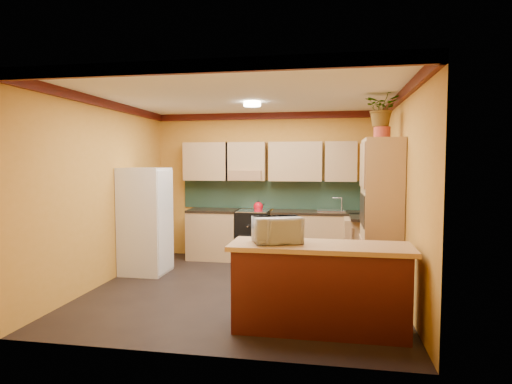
# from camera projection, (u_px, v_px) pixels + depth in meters

# --- Properties ---
(room_shell) EXTENTS (4.24, 4.24, 2.72)m
(room_shell) POSITION_uv_depth(u_px,v_px,m) (250.00, 141.00, 6.15)
(room_shell) COLOR black
(room_shell) RESTS_ON ground
(base_cabinets_back) EXTENTS (3.65, 0.60, 0.88)m
(base_cabinets_back) POSITION_uv_depth(u_px,v_px,m) (287.00, 237.00, 7.69)
(base_cabinets_back) COLOR tan
(base_cabinets_back) RESTS_ON ground
(countertop_back) EXTENTS (3.65, 0.62, 0.04)m
(countertop_back) POSITION_uv_depth(u_px,v_px,m) (288.00, 212.00, 7.66)
(countertop_back) COLOR black
(countertop_back) RESTS_ON base_cabinets_back
(stove) EXTENTS (0.58, 0.58, 0.91)m
(stove) POSITION_uv_depth(u_px,v_px,m) (253.00, 235.00, 7.80)
(stove) COLOR black
(stove) RESTS_ON ground
(kettle) EXTENTS (0.22, 0.22, 0.18)m
(kettle) POSITION_uv_depth(u_px,v_px,m) (258.00, 206.00, 7.69)
(kettle) COLOR red
(kettle) RESTS_ON stove
(sink) EXTENTS (0.48, 0.40, 0.03)m
(sink) POSITION_uv_depth(u_px,v_px,m) (331.00, 211.00, 7.52)
(sink) COLOR silver
(sink) RESTS_ON countertop_back
(base_cabinets_right) EXTENTS (0.60, 0.80, 0.88)m
(base_cabinets_right) POSITION_uv_depth(u_px,v_px,m) (369.00, 246.00, 6.88)
(base_cabinets_right) COLOR tan
(base_cabinets_right) RESTS_ON ground
(countertop_right) EXTENTS (0.62, 0.80, 0.04)m
(countertop_right) POSITION_uv_depth(u_px,v_px,m) (370.00, 218.00, 6.85)
(countertop_right) COLOR black
(countertop_right) RESTS_ON base_cabinets_right
(fridge) EXTENTS (0.68, 0.66, 1.70)m
(fridge) POSITION_uv_depth(u_px,v_px,m) (145.00, 221.00, 6.86)
(fridge) COLOR white
(fridge) RESTS_ON ground
(pantry) EXTENTS (0.48, 0.90, 2.10)m
(pantry) POSITION_uv_depth(u_px,v_px,m) (381.00, 217.00, 5.75)
(pantry) COLOR tan
(pantry) RESTS_ON ground
(fern_pot) EXTENTS (0.22, 0.22, 0.16)m
(fern_pot) POSITION_uv_depth(u_px,v_px,m) (382.00, 133.00, 5.72)
(fern_pot) COLOR #B03E2A
(fern_pot) RESTS_ON pantry
(fern) EXTENTS (0.51, 0.46, 0.49)m
(fern) POSITION_uv_depth(u_px,v_px,m) (383.00, 108.00, 5.70)
(fern) COLOR tan
(fern) RESTS_ON fern_pot
(breakfast_bar) EXTENTS (1.80, 0.55, 0.88)m
(breakfast_bar) POSITION_uv_depth(u_px,v_px,m) (320.00, 290.00, 4.52)
(breakfast_bar) COLOR #4F1512
(breakfast_bar) RESTS_ON ground
(bar_top) EXTENTS (1.90, 0.65, 0.05)m
(bar_top) POSITION_uv_depth(u_px,v_px,m) (320.00, 247.00, 4.48)
(bar_top) COLOR tan
(bar_top) RESTS_ON breakfast_bar
(microwave) EXTENTS (0.59, 0.50, 0.28)m
(microwave) POSITION_uv_depth(u_px,v_px,m) (277.00, 230.00, 4.55)
(microwave) COLOR white
(microwave) RESTS_ON bar_top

